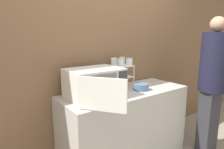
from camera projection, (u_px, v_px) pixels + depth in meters
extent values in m
cube|color=brown|center=(109.00, 57.00, 2.60)|extent=(8.00, 0.06, 2.60)
cube|color=#B7B2A8|center=(125.00, 126.00, 2.49)|extent=(1.60, 0.62, 0.92)
cube|color=silver|center=(94.00, 83.00, 2.14)|extent=(0.58, 0.42, 0.31)
cube|color=#B7B2A8|center=(100.00, 88.00, 1.95)|extent=(0.41, 0.01, 0.27)
cube|color=#333338|center=(123.00, 84.00, 2.11)|extent=(0.11, 0.01, 0.27)
cube|color=silver|center=(102.00, 94.00, 1.73)|extent=(0.29, 0.38, 0.30)
cylinder|color=white|center=(120.00, 79.00, 2.37)|extent=(0.01, 0.01, 0.29)
cylinder|color=white|center=(134.00, 77.00, 2.50)|extent=(0.01, 0.01, 0.29)
cylinder|color=white|center=(109.00, 76.00, 2.55)|extent=(0.01, 0.01, 0.29)
cylinder|color=white|center=(122.00, 74.00, 2.68)|extent=(0.01, 0.01, 0.29)
cube|color=white|center=(121.00, 76.00, 2.52)|extent=(0.22, 0.23, 0.01)
cube|color=white|center=(121.00, 65.00, 2.50)|extent=(0.22, 0.23, 0.01)
cylinder|color=silver|center=(120.00, 62.00, 2.40)|extent=(0.08, 0.08, 0.09)
cylinder|color=silver|center=(122.00, 60.00, 2.58)|extent=(0.08, 0.08, 0.09)
cylinder|color=silver|center=(129.00, 62.00, 2.46)|extent=(0.08, 0.08, 0.09)
cylinder|color=silver|center=(114.00, 61.00, 2.51)|extent=(0.08, 0.08, 0.09)
cylinder|color=slate|center=(141.00, 90.00, 2.44)|extent=(0.10, 0.10, 0.01)
cylinder|color=slate|center=(141.00, 87.00, 2.43)|extent=(0.18, 0.18, 0.08)
cube|color=#2D2D33|center=(208.00, 121.00, 2.72)|extent=(0.28, 0.17, 0.86)
cylinder|color=black|center=(214.00, 62.00, 2.56)|extent=(0.35, 0.35, 0.76)
sphere|color=tan|center=(218.00, 24.00, 2.47)|extent=(0.19, 0.19, 0.19)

